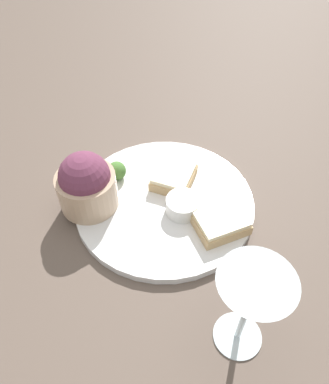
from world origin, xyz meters
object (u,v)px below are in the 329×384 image
(sauce_ramekin, at_px, (183,205))
(wine_glass, at_px, (251,299))
(cheese_toast_near, at_px, (221,222))
(salad_bowl, at_px, (86,184))
(cheese_toast_far, at_px, (174,176))

(sauce_ramekin, bearing_deg, wine_glass, 45.68)
(cheese_toast_near, xyz_separation_m, wine_glass, (0.15, 0.09, 0.08))
(cheese_toast_near, bearing_deg, salad_bowl, -76.07)
(sauce_ramekin, xyz_separation_m, wine_glass, (0.15, 0.15, 0.08))
(salad_bowl, xyz_separation_m, cheese_toast_far, (-0.11, 0.10, -0.03))
(salad_bowl, distance_m, cheese_toast_near, 0.22)
(salad_bowl, relative_size, cheese_toast_near, 1.02)
(wine_glass, bearing_deg, sauce_ramekin, -134.32)
(cheese_toast_far, distance_m, wine_glass, 0.29)
(salad_bowl, relative_size, cheese_toast_far, 1.26)
(cheese_toast_far, xyz_separation_m, wine_glass, (0.20, 0.20, 0.08))
(sauce_ramekin, distance_m, cheese_toast_far, 0.07)
(salad_bowl, height_order, sauce_ramekin, salad_bowl)
(salad_bowl, xyz_separation_m, sauce_ramekin, (-0.06, 0.15, -0.03))
(salad_bowl, bearing_deg, cheese_toast_near, 103.93)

